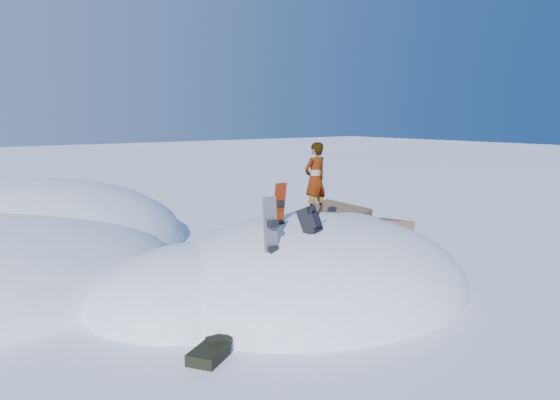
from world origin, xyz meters
TOP-DOWN VIEW (x-y plane):
  - ground at (0.00, 0.00)m, footprint 120.00×120.00m
  - snow_mound at (-0.17, 0.24)m, footprint 8.00×6.00m
  - rock_outcrop at (3.72, 3.01)m, footprint 4.68×4.41m
  - snowboard_red at (-0.81, -0.01)m, footprint 0.26×0.24m
  - snowboard_dark at (-1.63, -0.90)m, footprint 0.29×0.19m
  - backpack at (-0.64, -0.77)m, footprint 0.47×0.54m
  - gear_pile at (-3.33, -1.70)m, footprint 0.84×0.70m
  - person at (0.99, 1.00)m, footprint 0.64×0.45m

SIDE VIEW (x-z plane):
  - ground at x=0.00m, z-range 0.00..0.00m
  - snow_mound at x=-0.17m, z-range -1.50..1.50m
  - rock_outcrop at x=3.72m, z-range -0.82..0.85m
  - gear_pile at x=-3.33m, z-range 0.00..0.22m
  - snowboard_dark at x=-1.63m, z-range 0.66..2.18m
  - snowboard_red at x=-0.81m, z-range 0.94..2.28m
  - backpack at x=-0.64m, z-range 1.34..1.91m
  - person at x=0.99m, z-range 1.27..2.95m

